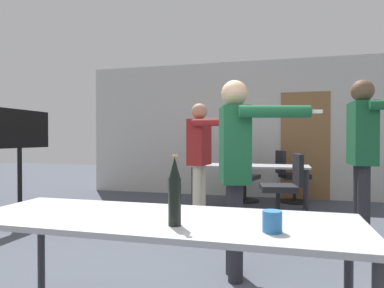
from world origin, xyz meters
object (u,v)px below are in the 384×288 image
(tv_screen, at_px, (19,152))
(office_chair_near_pushed, at_px, (284,191))
(person_center_tall, at_px, (236,158))
(drink_cup, at_px, (272,221))
(person_far_watching, at_px, (364,144))
(office_chair_far_left, at_px, (290,178))
(office_chair_side_rolled, at_px, (243,179))
(beer_bottle, at_px, (175,192))
(person_near_casual, at_px, (200,150))

(tv_screen, xyz_separation_m, office_chair_near_pushed, (3.53, 0.82, -0.52))
(person_center_tall, distance_m, drink_cup, 1.29)
(person_far_watching, height_order, person_center_tall, person_far_watching)
(tv_screen, xyz_separation_m, office_chair_far_left, (3.65, 2.50, -0.53))
(tv_screen, height_order, drink_cup, tv_screen)
(tv_screen, xyz_separation_m, office_chair_side_rolled, (2.81, 2.33, -0.56))
(office_chair_near_pushed, bearing_deg, beer_bottle, 161.02)
(person_far_watching, xyz_separation_m, office_chair_far_left, (-0.71, 2.36, -0.66))
(tv_screen, height_order, office_chair_far_left, tv_screen)
(tv_screen, relative_size, person_center_tall, 0.95)
(drink_cup, bearing_deg, person_center_tall, 104.93)
(office_chair_side_rolled, xyz_separation_m, beer_bottle, (0.18, -4.67, 0.47))
(office_chair_side_rolled, bearing_deg, person_far_watching, -39.50)
(office_chair_far_left, bearing_deg, drink_cup, -19.99)
(tv_screen, distance_m, person_center_tall, 3.32)
(person_near_casual, bearing_deg, tv_screen, -67.62)
(beer_bottle, bearing_deg, office_chair_side_rolled, 92.20)
(person_center_tall, relative_size, drink_cup, 16.63)
(drink_cup, bearing_deg, tv_screen, 145.96)
(office_chair_side_rolled, bearing_deg, tv_screen, -125.19)
(person_center_tall, xyz_separation_m, drink_cup, (0.33, -1.23, -0.22))
(office_chair_side_rolled, xyz_separation_m, office_chair_near_pushed, (0.71, -1.51, 0.03))
(person_near_casual, height_order, office_chair_far_left, person_near_casual)
(person_center_tall, distance_m, office_chair_side_rolled, 3.50)
(office_chair_side_rolled, relative_size, office_chair_near_pushed, 0.95)
(beer_bottle, distance_m, drink_cup, 0.48)
(person_center_tall, bearing_deg, office_chair_side_rolled, 169.70)
(office_chair_near_pushed, bearing_deg, person_center_tall, 159.07)
(person_center_tall, bearing_deg, drink_cup, -0.68)
(person_far_watching, distance_m, person_center_tall, 1.76)
(tv_screen, bearing_deg, office_chair_side_rolled, -50.37)
(office_chair_side_rolled, distance_m, office_chair_far_left, 0.85)
(person_far_watching, bearing_deg, office_chair_far_left, -165.93)
(tv_screen, height_order, person_center_tall, person_center_tall)
(tv_screen, xyz_separation_m, person_center_tall, (3.13, -1.11, 0.02))
(office_chair_far_left, relative_size, beer_bottle, 2.71)
(office_chair_near_pushed, distance_m, drink_cup, 3.18)
(person_center_tall, xyz_separation_m, beer_bottle, (-0.14, -1.23, -0.10))
(office_chair_near_pushed, xyz_separation_m, drink_cup, (-0.06, -3.16, 0.33))
(tv_screen, bearing_deg, office_chair_near_pushed, -76.85)
(person_near_casual, relative_size, office_chair_side_rolled, 1.81)
(person_near_casual, xyz_separation_m, drink_cup, (1.05, -2.98, -0.22))
(person_center_tall, relative_size, office_chair_side_rolled, 1.80)
(person_far_watching, relative_size, drink_cup, 18.24)
(office_chair_near_pushed, bearing_deg, office_chair_far_left, -13.61)
(person_near_casual, xyz_separation_m, office_chair_side_rolled, (0.40, 1.69, -0.58))
(office_chair_far_left, bearing_deg, office_chair_near_pushed, -21.96)
(tv_screen, xyz_separation_m, drink_cup, (3.46, -2.34, -0.20))
(office_chair_far_left, height_order, drink_cup, office_chair_far_left)
(office_chair_side_rolled, distance_m, office_chair_near_pushed, 1.67)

